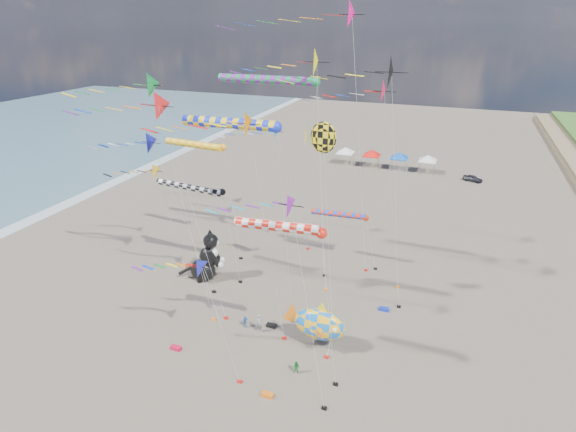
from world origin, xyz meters
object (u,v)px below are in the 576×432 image
(child_blue, at_px, (245,322))
(child_green, at_px, (296,368))
(parked_car, at_px, (473,178))
(person_adult, at_px, (259,324))
(cat_inflatable, at_px, (204,256))
(fish_inflatable, at_px, (319,324))

(child_blue, bearing_deg, child_green, -85.30)
(parked_car, bearing_deg, person_adult, -178.44)
(cat_inflatable, xyz_separation_m, parked_car, (26.49, 43.58, -2.27))
(child_blue, xyz_separation_m, parked_car, (19.06, 49.47, -0.04))
(cat_inflatable, relative_size, parked_car, 1.75)
(fish_inflatable, bearing_deg, child_blue, 177.65)
(person_adult, relative_size, child_blue, 1.53)
(fish_inflatable, height_order, child_green, fish_inflatable)
(parked_car, bearing_deg, fish_inflatable, -172.65)
(fish_inflatable, xyz_separation_m, person_adult, (-5.44, 0.13, -1.50))
(parked_car, bearing_deg, cat_inflatable, 169.77)
(person_adult, distance_m, child_blue, 1.53)
(cat_inflatable, relative_size, child_green, 4.80)
(cat_inflatable, distance_m, person_adult, 10.94)
(cat_inflatable, height_order, fish_inflatable, cat_inflatable)
(cat_inflatable, height_order, person_adult, cat_inflatable)
(fish_inflatable, distance_m, child_blue, 7.16)
(fish_inflatable, height_order, person_adult, fish_inflatable)
(fish_inflatable, distance_m, person_adult, 5.64)
(fish_inflatable, xyz_separation_m, parked_car, (12.13, 49.75, -1.85))
(child_green, bearing_deg, person_adult, 143.33)
(child_blue, distance_m, parked_car, 53.01)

